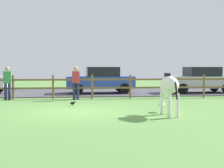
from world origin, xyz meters
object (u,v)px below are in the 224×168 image
parked_car_silver (200,80)px  visitor_right_of_tree (7,81)px  crow_on_grass (73,103)px  parked_car_blue (101,80)px  zebra (169,88)px  visitor_left_of_tree (76,81)px

parked_car_silver → visitor_right_of_tree: size_ratio=2.48×
parked_car_silver → visitor_right_of_tree: bearing=-164.3°
crow_on_grass → parked_car_blue: 6.43m
parked_car_blue → visitor_right_of_tree: bearing=-144.9°
parked_car_blue → crow_on_grass: bearing=-104.3°
zebra → visitor_right_of_tree: visitor_right_of_tree is taller
zebra → visitor_left_of_tree: size_ratio=1.18×
zebra → parked_car_silver: bearing=63.7°
zebra → crow_on_grass: zebra is taller
parked_car_silver → zebra: bearing=-116.3°
parked_car_blue → zebra: bearing=-79.9°
zebra → visitor_right_of_tree: bearing=137.6°
zebra → visitor_left_of_tree: bearing=118.4°
parked_car_blue → visitor_right_of_tree: size_ratio=2.48×
crow_on_grass → visitor_left_of_tree: (0.12, 2.72, 0.78)m
crow_on_grass → parked_car_silver: parked_car_silver is taller
parked_car_silver → visitor_left_of_tree: 8.12m
zebra → crow_on_grass: (-3.21, 3.00, -0.80)m
visitor_right_of_tree → visitor_left_of_tree: bearing=-2.3°
zebra → crow_on_grass: size_ratio=9.00×
zebra → parked_car_silver: size_ratio=0.48×
parked_car_silver → parked_car_blue: size_ratio=1.00×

